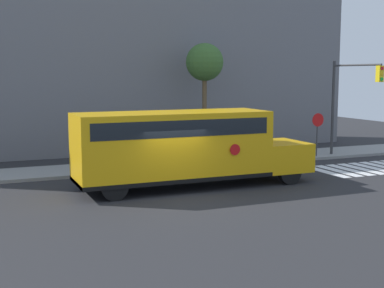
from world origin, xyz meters
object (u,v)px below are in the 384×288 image
traffic_light (348,94)px  tree_far_sidewalk (205,64)px  school_bus (183,145)px  stop_sign (317,129)px

traffic_light → tree_far_sidewalk: (-6.46, 4.28, 1.60)m
school_bus → tree_far_sidewalk: size_ratio=1.57×
school_bus → tree_far_sidewalk: (4.31, 7.50, 3.40)m
school_bus → stop_sign: school_bus is taller
stop_sign → school_bus: bearing=-156.9°
traffic_light → school_bus: bearing=-163.4°
traffic_light → tree_far_sidewalk: size_ratio=0.84×
traffic_light → tree_far_sidewalk: 7.91m
traffic_light → tree_far_sidewalk: tree_far_sidewalk is taller
school_bus → stop_sign: bearing=23.1°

